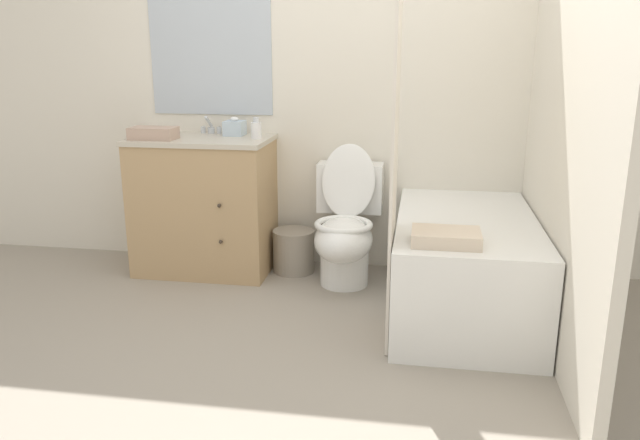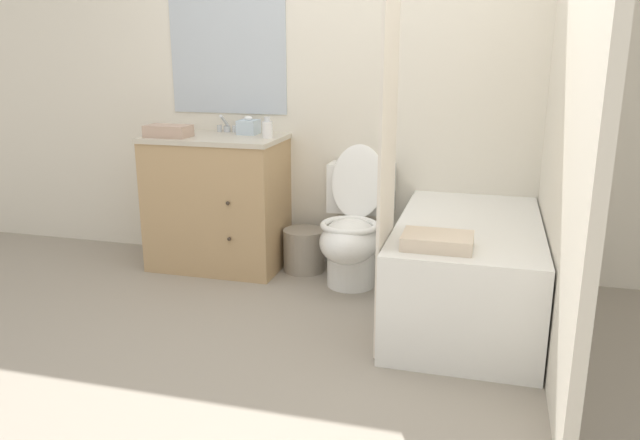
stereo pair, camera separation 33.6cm
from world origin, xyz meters
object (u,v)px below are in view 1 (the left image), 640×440
at_px(toilet, 346,229).
at_px(tissue_box, 235,128).
at_px(sink_faucet, 211,128).
at_px(bath_towel_folded, 446,237).
at_px(hand_towel_folded, 153,133).
at_px(bathtub, 464,265).
at_px(wastebasket, 294,251).
at_px(vanity_cabinet, 204,203).
at_px(soap_dispenser, 256,130).

xyz_separation_m(toilet, tissue_box, (-0.75, 0.21, 0.58)).
height_order(sink_faucet, bath_towel_folded, sink_faucet).
bearing_deg(hand_towel_folded, bathtub, -8.85).
bearing_deg(wastebasket, sink_faucet, 166.83).
distance_m(sink_faucet, hand_towel_folded, 0.41).
bearing_deg(hand_towel_folded, vanity_cabinet, 26.08).
height_order(soap_dispenser, hand_towel_folded, soap_dispenser).
height_order(toilet, tissue_box, tissue_box).
relative_size(tissue_box, hand_towel_folded, 0.50).
bearing_deg(vanity_cabinet, soap_dispenser, -0.51).
distance_m(wastebasket, tissue_box, 0.89).
height_order(vanity_cabinet, tissue_box, tissue_box).
height_order(wastebasket, tissue_box, tissue_box).
bearing_deg(bathtub, hand_towel_folded, 171.15).
relative_size(vanity_cabinet, wastebasket, 3.15).
bearing_deg(bath_towel_folded, wastebasket, 134.25).
xyz_separation_m(bathtub, hand_towel_folded, (-1.90, 0.30, 0.64)).
bearing_deg(bathtub, wastebasket, 155.83).
xyz_separation_m(vanity_cabinet, wastebasket, (0.58, 0.05, -0.31)).
distance_m(vanity_cabinet, toilet, 0.95).
xyz_separation_m(vanity_cabinet, tissue_box, (0.18, 0.13, 0.48)).
bearing_deg(tissue_box, bathtub, -20.80).
height_order(wastebasket, hand_towel_folded, hand_towel_folded).
relative_size(wastebasket, tissue_box, 2.02).
height_order(soap_dispenser, bath_towel_folded, soap_dispenser).
xyz_separation_m(tissue_box, hand_towel_folded, (-0.44, -0.26, -0.01)).
distance_m(vanity_cabinet, wastebasket, 0.66).
distance_m(vanity_cabinet, bath_towel_folded, 1.76).
bearing_deg(bathtub, sink_faucet, 159.55).
relative_size(sink_faucet, bathtub, 0.10).
relative_size(sink_faucet, tissue_box, 1.03).
height_order(toilet, hand_towel_folded, hand_towel_folded).
xyz_separation_m(tissue_box, soap_dispenser, (0.18, -0.13, 0.01)).
height_order(sink_faucet, soap_dispenser, soap_dispenser).
distance_m(vanity_cabinet, bathtub, 1.70).
bearing_deg(sink_faucet, vanity_cabinet, -90.00).
bearing_deg(vanity_cabinet, bathtub, -14.45).
xyz_separation_m(toilet, bath_towel_folded, (0.57, -0.82, 0.23)).
relative_size(soap_dispenser, bath_towel_folded, 0.41).
xyz_separation_m(bathtub, soap_dispenser, (-1.28, 0.42, 0.66)).
bearing_deg(wastebasket, hand_towel_folded, -167.85).
bearing_deg(wastebasket, bath_towel_folded, -45.75).
bearing_deg(soap_dispenser, bath_towel_folded, -38.09).
distance_m(vanity_cabinet, sink_faucet, 0.50).
xyz_separation_m(bathtub, wastebasket, (-1.06, 0.48, -0.13)).
xyz_separation_m(wastebasket, tissue_box, (-0.40, 0.08, 0.79)).
distance_m(hand_towel_folded, bath_towel_folded, 1.96).
relative_size(toilet, bath_towel_folded, 2.66).
distance_m(toilet, soap_dispenser, 0.83).
height_order(vanity_cabinet, bath_towel_folded, vanity_cabinet).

